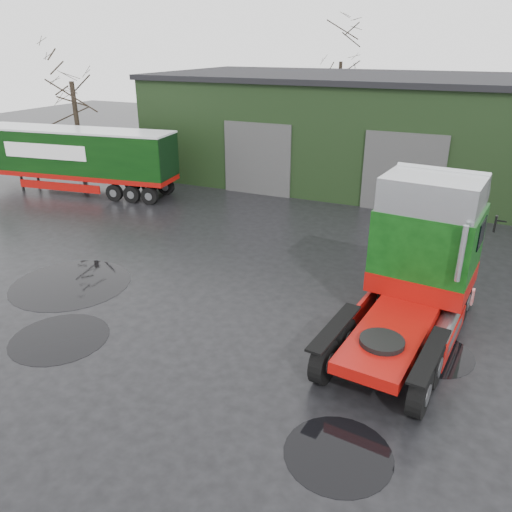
{
  "coord_description": "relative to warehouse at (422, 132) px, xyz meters",
  "views": [
    {
      "loc": [
        5.52,
        -11.39,
        8.0
      ],
      "look_at": [
        -0.6,
        2.0,
        1.7
      ],
      "focal_mm": 35.0,
      "sensor_mm": 36.0,
      "label": 1
    }
  ],
  "objects": [
    {
      "name": "hero_tractor",
      "position": [
        2.17,
        -18.65,
        -0.85
      ],
      "size": [
        3.96,
        7.73,
        4.61
      ],
      "primitive_type": null,
      "rotation": [
        0.0,
        0.0,
        -0.11
      ],
      "color": "#0C3B0E",
      "rests_on": "ground"
    },
    {
      "name": "ground",
      "position": [
        -2.0,
        -20.0,
        -3.16
      ],
      "size": [
        100.0,
        100.0,
        0.0
      ],
      "primitive_type": "plane",
      "color": "black"
    },
    {
      "name": "warehouse",
      "position": [
        0.0,
        0.0,
        0.0
      ],
      "size": [
        32.4,
        12.4,
        6.3
      ],
      "color": "black",
      "rests_on": "ground"
    },
    {
      "name": "tree_left",
      "position": [
        -19.0,
        -8.0,
        1.09
      ],
      "size": [
        4.4,
        4.4,
        8.5
      ],
      "primitive_type": null,
      "color": "black",
      "rests_on": "ground"
    },
    {
      "name": "puddle_3",
      "position": [
        1.76,
        -23.36,
        -3.15
      ],
      "size": [
        2.32,
        2.32,
        0.01
      ],
      "primitive_type": "cylinder",
      "color": "black",
      "rests_on": "ground"
    },
    {
      "name": "trailer_left",
      "position": [
        -17.47,
        -10.0,
        -1.33
      ],
      "size": [
        11.99,
        3.96,
        3.66
      ],
      "primitive_type": null,
      "rotation": [
        0.0,
        0.0,
        1.7
      ],
      "color": "silver",
      "rests_on": "ground"
    },
    {
      "name": "tree_back_a",
      "position": [
        -8.0,
        10.0,
        1.59
      ],
      "size": [
        4.4,
        4.4,
        9.5
      ],
      "primitive_type": null,
      "color": "black",
      "rests_on": "ground"
    },
    {
      "name": "puddle_0",
      "position": [
        -6.95,
        -22.4,
        -3.15
      ],
      "size": [
        2.86,
        2.86,
        0.01
      ],
      "primitive_type": "cylinder",
      "color": "black",
      "rests_on": "ground"
    },
    {
      "name": "puddle_2",
      "position": [
        -9.28,
        -19.5,
        -3.15
      ],
      "size": [
        4.22,
        4.22,
        0.01
      ],
      "primitive_type": "cylinder",
      "color": "black",
      "rests_on": "ground"
    },
    {
      "name": "puddle_1",
      "position": [
        3.08,
        -18.67,
        -3.15
      ],
      "size": [
        2.35,
        2.35,
        0.01
      ],
      "primitive_type": "cylinder",
      "color": "black",
      "rests_on": "ground"
    }
  ]
}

